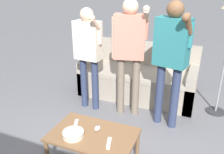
% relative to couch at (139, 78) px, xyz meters
% --- Properties ---
extents(couch, '(1.89, 0.87, 0.85)m').
position_rel_couch_xyz_m(couch, '(0.00, 0.00, 0.00)').
color(couch, '#9E9384').
rests_on(couch, ground).
extents(coffee_table, '(0.89, 0.57, 0.38)m').
position_rel_couch_xyz_m(coffee_table, '(0.04, -1.83, 0.04)').
color(coffee_table, brown).
rests_on(coffee_table, ground).
extents(snack_bowl, '(0.22, 0.22, 0.06)m').
position_rel_couch_xyz_m(snack_bowl, '(-0.12, -1.94, 0.12)').
color(snack_bowl, beige).
rests_on(snack_bowl, coffee_table).
extents(game_remote_nunchuk, '(0.06, 0.09, 0.05)m').
position_rel_couch_xyz_m(game_remote_nunchuk, '(0.05, -1.75, 0.11)').
color(game_remote_nunchuk, white).
rests_on(game_remote_nunchuk, coffee_table).
extents(player_left, '(0.45, 0.34, 1.52)m').
position_rel_couch_xyz_m(player_left, '(-0.56, -0.74, 0.66)').
color(player_left, '#2D3856').
rests_on(player_left, ground).
extents(player_center, '(0.52, 0.33, 1.65)m').
position_rel_couch_xyz_m(player_center, '(0.03, -0.68, 0.74)').
color(player_center, '#756656').
rests_on(player_center, ground).
extents(player_right, '(0.48, 0.46, 1.65)m').
position_rel_couch_xyz_m(player_right, '(0.61, -0.77, 0.74)').
color(player_right, '#2D3856').
rests_on(player_right, ground).
extents(game_remote_wand_near, '(0.09, 0.15, 0.03)m').
position_rel_couch_xyz_m(game_remote_wand_near, '(-0.20, -1.76, 0.10)').
color(game_remote_wand_near, white).
rests_on(game_remote_wand_near, coffee_table).
extents(game_remote_wand_far, '(0.08, 0.15, 0.03)m').
position_rel_couch_xyz_m(game_remote_wand_far, '(0.26, -1.92, 0.10)').
color(game_remote_wand_far, white).
rests_on(game_remote_wand_far, coffee_table).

